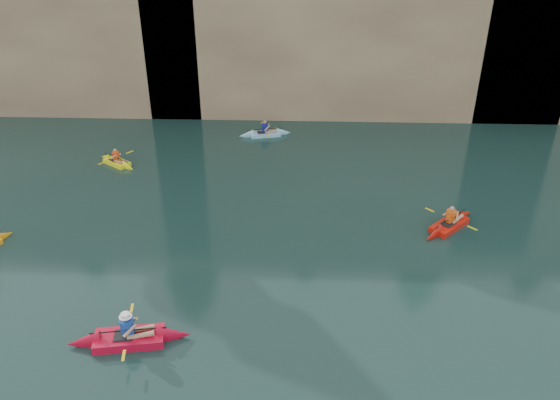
{
  "coord_description": "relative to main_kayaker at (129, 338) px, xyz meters",
  "views": [
    {
      "loc": [
        -1.07,
        -9.31,
        11.47
      ],
      "look_at": [
        -1.69,
        6.12,
        3.0
      ],
      "focal_mm": 35.0,
      "sensor_mm": 36.0,
      "label": 1
    }
  ],
  "objects": [
    {
      "name": "cliff_slab_center",
      "position": [
        8.0,
        19.96,
        5.52
      ],
      "size": [
        24.0,
        2.4,
        11.4
      ],
      "primitive_type": "cube",
      "color": "tan",
      "rests_on": "ground"
    },
    {
      "name": "sea_cave_east",
      "position": [
        16.0,
        19.31,
        2.07
      ],
      "size": [
        5.0,
        1.0,
        4.5
      ],
      "primitive_type": "cube",
      "color": "black",
      "rests_on": "ground"
    },
    {
      "name": "kayaker_yellow",
      "position": [
        -4.14,
        12.32,
        -0.05
      ],
      "size": [
        2.42,
        1.99,
        1.03
      ],
      "rotation": [
        0.0,
        0.0,
        -0.63
      ],
      "color": "#FFFA15",
      "rests_on": "ground"
    },
    {
      "name": "sea_cave_west",
      "position": [
        -12.0,
        19.31,
        1.82
      ],
      "size": [
        4.5,
        1.0,
        4.0
      ],
      "primitive_type": "cube",
      "color": "black",
      "rests_on": "ground"
    },
    {
      "name": "kayaker_ltblue_mid",
      "position": [
        2.96,
        16.36,
        -0.04
      ],
      "size": [
        3.01,
        2.18,
        1.11
      ],
      "rotation": [
        0.0,
        0.0,
        0.24
      ],
      "color": "#8CD0EA",
      "rests_on": "ground"
    },
    {
      "name": "sea_cave_center",
      "position": [
        2.0,
        19.31,
        1.42
      ],
      "size": [
        3.5,
        1.0,
        3.2
      ],
      "primitive_type": "cube",
      "color": "black",
      "rests_on": "ground"
    },
    {
      "name": "kayaker_red_far",
      "position": [
        10.96,
        6.94,
        -0.03
      ],
      "size": [
        2.79,
        2.79,
        1.19
      ],
      "rotation": [
        0.0,
        0.0,
        0.79
      ],
      "color": "red",
      "rests_on": "ground"
    },
    {
      "name": "main_kayaker",
      "position": [
        0.0,
        0.0,
        0.0
      ],
      "size": [
        3.68,
        2.41,
        1.34
      ],
      "rotation": [
        0.0,
        0.0,
        0.16
      ],
      "color": "red",
      "rests_on": "ground"
    }
  ]
}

